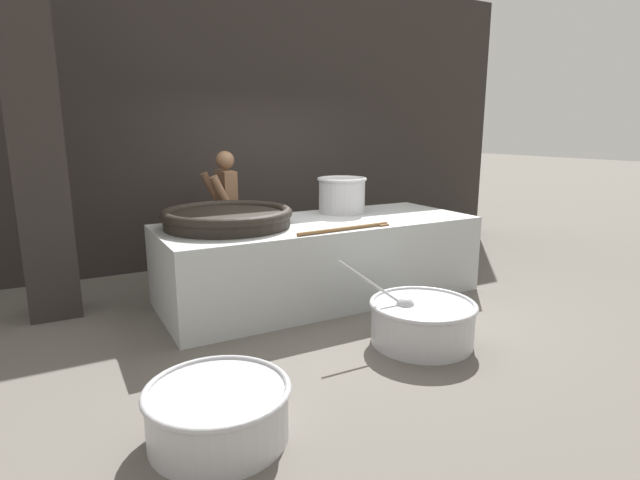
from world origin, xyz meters
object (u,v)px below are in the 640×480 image
at_px(prep_bowl_meat, 218,410).
at_px(stock_pot, 342,194).
at_px(giant_wok_near, 228,217).
at_px(prep_bowl_vegetables, 422,320).
at_px(cook, 226,211).

bearing_deg(prep_bowl_meat, stock_pot, 46.08).
relative_size(giant_wok_near, prep_bowl_meat, 1.50).
relative_size(prep_bowl_vegetables, prep_bowl_meat, 1.27).
height_order(cook, prep_bowl_meat, cook).
distance_m(giant_wok_near, cook, 1.09).
bearing_deg(prep_bowl_meat, cook, 70.40).
height_order(stock_pot, cook, cook).
xyz_separation_m(cook, prep_bowl_meat, (-1.20, -3.36, -0.71)).
bearing_deg(stock_pot, prep_bowl_meat, -133.92).
distance_m(giant_wok_near, stock_pot, 1.60).
distance_m(cook, prep_bowl_vegetables, 3.06).
height_order(cook, prep_bowl_vegetables, cook).
relative_size(giant_wok_near, cook, 0.84).
distance_m(cook, prep_bowl_meat, 3.64).
distance_m(giant_wok_near, prep_bowl_meat, 2.62).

